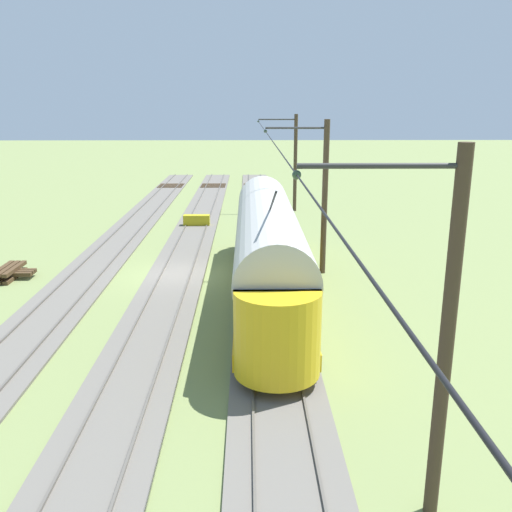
% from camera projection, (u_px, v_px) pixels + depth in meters
% --- Properties ---
extents(ground_plane, '(220.00, 220.00, 0.00)m').
position_uv_depth(ground_plane, '(176.00, 276.00, 26.92)').
color(ground_plane, olive).
extents(track_streetcar_siding, '(2.80, 80.00, 0.18)m').
position_uv_depth(track_streetcar_siding, '(265.00, 272.00, 27.28)').
color(track_streetcar_siding, '#666059').
rests_on(track_streetcar_siding, ground).
extents(track_adjacent_siding, '(2.80, 80.00, 0.18)m').
position_uv_depth(track_adjacent_siding, '(177.00, 273.00, 27.21)').
color(track_adjacent_siding, '#666059').
rests_on(track_adjacent_siding, ground).
extents(track_third_siding, '(2.80, 80.00, 0.18)m').
position_uv_depth(track_third_siding, '(89.00, 273.00, 27.15)').
color(track_third_siding, '#666059').
rests_on(track_third_siding, ground).
extents(vintage_streetcar, '(2.65, 18.40, 5.46)m').
position_uv_depth(vintage_streetcar, '(268.00, 246.00, 23.40)').
color(vintage_streetcar, gold).
rests_on(vintage_streetcar, ground).
extents(catenary_pole_foreground, '(3.10, 0.28, 7.46)m').
position_uv_depth(catenary_pole_foreground, '(294.00, 161.00, 42.51)').
color(catenary_pole_foreground, '#423323').
rests_on(catenary_pole_foreground, ground).
extents(catenary_pole_mid_near, '(3.10, 0.28, 7.46)m').
position_uv_depth(catenary_pole_mid_near, '(323.00, 195.00, 26.37)').
color(catenary_pole_mid_near, '#423323').
rests_on(catenary_pole_mid_near, ground).
extents(catenary_pole_mid_far, '(3.10, 0.28, 7.46)m').
position_uv_depth(catenary_pole_mid_far, '(443.00, 336.00, 10.23)').
color(catenary_pole_mid_far, '#423323').
rests_on(catenary_pole_mid_far, ground).
extents(overhead_wire_run, '(2.89, 54.22, 0.18)m').
position_uv_depth(overhead_wire_run, '(274.00, 141.00, 18.25)').
color(overhead_wire_run, black).
rests_on(overhead_wire_run, ground).
extents(spare_tie_stack, '(2.40, 2.40, 0.54)m').
position_uv_depth(spare_tie_stack, '(9.00, 273.00, 26.49)').
color(spare_tie_stack, '#47331E').
rests_on(spare_tie_stack, ground).
extents(track_end_bumper, '(1.80, 0.60, 0.80)m').
position_uv_depth(track_end_bumper, '(197.00, 221.00, 37.80)').
color(track_end_bumper, '#B2A519').
rests_on(track_end_bumper, ground).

